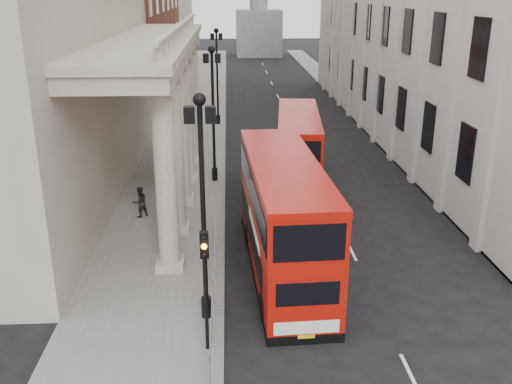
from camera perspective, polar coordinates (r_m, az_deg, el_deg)
name	(u,v)px	position (r m, az deg, el deg)	size (l,w,h in m)	color
sidewalk_west	(187,142)	(46.04, -6.89, 5.03)	(6.00, 140.00, 0.12)	slate
sidewalk_east	(391,139)	(47.77, 13.35, 5.17)	(3.00, 140.00, 0.12)	slate
kerb	(224,141)	(45.92, -3.20, 5.11)	(0.20, 140.00, 0.14)	slate
portico_building	(35,95)	(34.67, -21.25, 9.07)	(9.00, 28.00, 12.00)	gray
lamp_post_south	(203,195)	(19.65, -5.36, -0.33)	(1.05, 0.44, 8.32)	black
lamp_post_mid	(213,105)	(35.10, -4.32, 8.64)	(1.05, 0.44, 8.32)	black
lamp_post_north	(217,70)	(50.90, -3.91, 12.09)	(1.05, 0.44, 8.32)	black
traffic_light	(205,270)	(18.52, -5.12, -7.73)	(0.28, 0.33, 4.30)	black
crowd_barriers	(212,330)	(19.95, -4.44, -13.63)	(0.50, 18.75, 1.10)	gray
bus_near	(284,215)	(24.17, 2.77, -2.29)	(3.32, 11.53, 4.92)	#AE1008
bus_far	(298,148)	(35.50, 4.23, 4.45)	(3.44, 10.43, 4.42)	#AF1008
pedestrian_a	(165,230)	(26.93, -9.05, -3.81)	(0.63, 0.41, 1.73)	black
pedestrian_b	(140,202)	(30.78, -11.54, -0.98)	(0.81, 0.63, 1.67)	black
pedestrian_c	(183,164)	(36.95, -7.29, 2.84)	(0.85, 0.56, 1.75)	black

